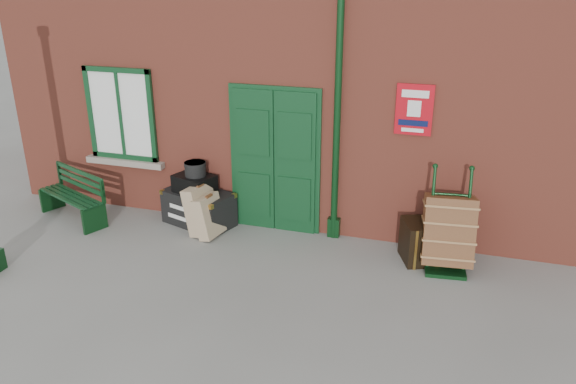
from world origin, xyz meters
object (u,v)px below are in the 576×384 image
at_px(dark_trunk, 432,241).
at_px(houdini_trunk, 199,208).
at_px(porter_trolley, 448,231).
at_px(bench, 74,194).

bearing_deg(dark_trunk, houdini_trunk, 156.46).
bearing_deg(dark_trunk, porter_trolley, -58.23).
bearing_deg(houdini_trunk, dark_trunk, 15.88).
bearing_deg(houdini_trunk, porter_trolley, 13.84).
bearing_deg(bench, houdini_trunk, 34.52).
relative_size(houdini_trunk, dark_trunk, 1.35).
distance_m(bench, houdini_trunk, 2.06).
xyz_separation_m(bench, porter_trolley, (5.85, 0.13, 0.11)).
relative_size(houdini_trunk, porter_trolley, 0.80).
distance_m(porter_trolley, dark_trunk, 0.34).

